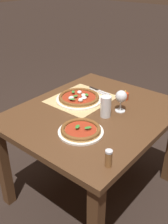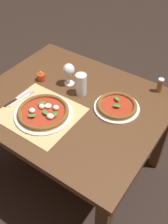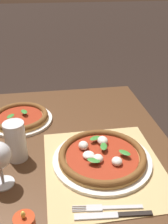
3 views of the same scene
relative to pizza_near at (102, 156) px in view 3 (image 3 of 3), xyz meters
name	(u,v)px [view 3 (image 3 of 3)]	position (x,y,z in m)	size (l,w,h in m)	color
dining_table	(49,178)	(0.06, 0.19, -0.13)	(1.16, 0.96, 0.74)	#4C301C
paper_placemat	(104,166)	(-0.03, 0.00, -0.02)	(0.45, 0.40, 0.00)	tan
pizza_near	(102,156)	(0.00, 0.00, 0.00)	(0.35, 0.35, 0.05)	silver
pizza_far	(20,118)	(0.33, 0.30, 0.00)	(0.28, 0.28, 0.04)	silver
pint_glass	(16,142)	(0.07, 0.29, 0.05)	(0.07, 0.07, 0.15)	silver
fork	(107,208)	(-0.21, 0.03, -0.02)	(0.04, 0.20, 0.00)	#B7B7BC
knife	(113,215)	(-0.23, 0.02, -0.02)	(0.04, 0.22, 0.01)	black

